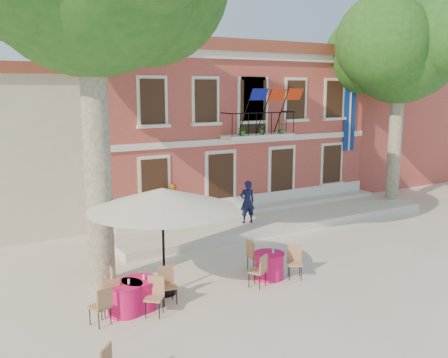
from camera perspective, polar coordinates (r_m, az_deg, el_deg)
ground at (r=16.48m, az=9.02°, el=-9.28°), size 90.00×90.00×0.00m
main_building at (r=25.02m, az=-1.82°, el=6.38°), size 13.50×9.59×7.50m
neighbor_east at (r=33.24m, az=15.86°, el=5.99°), size 9.40×9.40×6.40m
terrace at (r=20.93m, az=5.62°, el=-4.53°), size 14.00×3.40×0.30m
plane_tree_east at (r=24.76m, az=19.51°, el=13.69°), size 4.97×4.97×9.76m
patio_umbrella at (r=13.19m, az=-7.06°, el=-2.28°), size 3.94×3.94×2.93m
pedestrian_navy at (r=19.47m, az=2.68°, el=-2.61°), size 0.67×0.49×1.68m
pedestrian_orange at (r=19.88m, az=-5.71°, el=-2.66°), size 0.90×0.83×1.49m
cafe_table_0 at (r=12.84m, az=-11.27°, el=-13.11°), size 1.85×1.75×0.95m
cafe_table_1 at (r=14.84m, az=5.18°, el=-9.67°), size 1.87×1.65×0.95m
cafe_table_3 at (r=13.07m, az=-9.60°, el=-12.67°), size 1.95×0.90×0.95m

